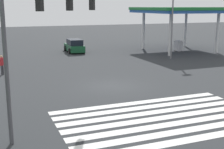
{
  "coord_description": "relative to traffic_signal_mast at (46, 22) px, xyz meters",
  "views": [
    {
      "loc": [
        -8.16,
        -20.69,
        5.75
      ],
      "look_at": [
        0.0,
        0.0,
        0.88
      ],
      "focal_mm": 50.0,
      "sensor_mm": 36.0,
      "label": 1
    }
  ],
  "objects": [
    {
      "name": "pedestrian",
      "position": [
        -1.72,
        12.74,
        -4.06
      ],
      "size": [
        0.41,
        0.41,
        1.7
      ],
      "rotation": [
        0.0,
        0.0,
        -0.77
      ],
      "color": "#38383D",
      "rests_on": "ground_plane"
    },
    {
      "name": "traffic_signal_mast",
      "position": [
        0.0,
        0.0,
        0.0
      ],
      "size": [
        5.86,
        5.86,
        6.67
      ],
      "rotation": [
        0.0,
        0.0,
        0.79
      ],
      "color": "#47474C",
      "rests_on": "ground_plane"
    },
    {
      "name": "crosswalk_markings",
      "position": [
        5.6,
        -1.58,
        -5.0
      ],
      "size": [
        10.89,
        6.3,
        0.01
      ],
      "rotation": [
        0.0,
        0.0,
        1.57
      ],
      "color": "silver",
      "rests_on": "ground_plane"
    },
    {
      "name": "street_light_pole_a",
      "position": [
        16.37,
        14.81,
        -0.59
      ],
      "size": [
        0.8,
        0.36,
        7.28
      ],
      "color": "slate",
      "rests_on": "ground_plane"
    },
    {
      "name": "gas_station_canopy",
      "position": [
        20.74,
        20.03,
        0.14
      ],
      "size": [
        10.01,
        10.01,
        5.66
      ],
      "color": "#23519E",
      "rests_on": "ground_plane"
    },
    {
      "name": "ground_plane",
      "position": [
        5.6,
        5.6,
        -5.01
      ],
      "size": [
        148.38,
        148.38,
        0.0
      ],
      "primitive_type": "plane",
      "color": "#2B2D30"
    },
    {
      "name": "car_0",
      "position": [
        7.55,
        23.69,
        -4.2
      ],
      "size": [
        2.16,
        4.58,
        1.68
      ],
      "rotation": [
        0.0,
        0.0,
        1.54
      ],
      "color": "#144728",
      "rests_on": "ground_plane"
    }
  ]
}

